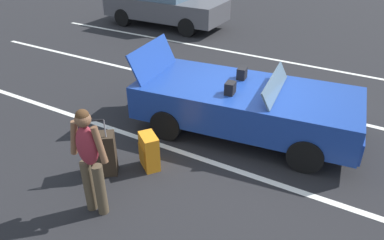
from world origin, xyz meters
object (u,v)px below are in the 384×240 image
object	(u,v)px
convertible_car	(255,106)
suitcase_medium_bright	(149,152)
parked_sedan_near	(165,2)
traveler_person	(89,158)
suitcase_large_black	(101,154)

from	to	relation	value
convertible_car	suitcase_medium_bright	bearing A→B (deg)	-127.40
convertible_car	parked_sedan_near	world-z (taller)	parked_sedan_near
convertible_car	traveler_person	world-z (taller)	traveler_person
suitcase_large_black	traveler_person	world-z (taller)	traveler_person
convertible_car	parked_sedan_near	bearing A→B (deg)	128.86
convertible_car	parked_sedan_near	distance (m)	8.11
traveler_person	suitcase_large_black	bearing A→B (deg)	31.98
parked_sedan_near	convertible_car	bearing A→B (deg)	-45.19
convertible_car	traveler_person	xyz separation A→B (m)	(-1.16, -3.11, 0.34)
suitcase_medium_bright	convertible_car	bearing A→B (deg)	-174.44
convertible_car	suitcase_medium_bright	distance (m)	2.21
suitcase_large_black	traveler_person	size ratio (longest dim) A/B	0.64
suitcase_medium_bright	traveler_person	world-z (taller)	traveler_person
suitcase_large_black	suitcase_medium_bright	world-z (taller)	suitcase_large_black
suitcase_large_black	suitcase_medium_bright	bearing A→B (deg)	-85.45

